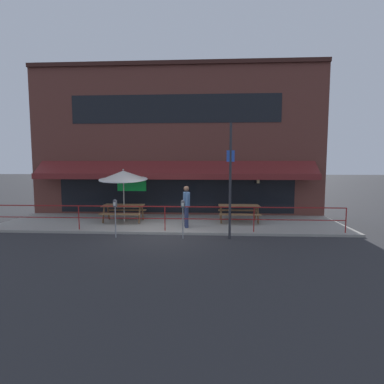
{
  "coord_description": "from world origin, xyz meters",
  "views": [
    {
      "loc": [
        1.71,
        -11.16,
        2.75
      ],
      "look_at": [
        0.99,
        1.6,
        1.5
      ],
      "focal_mm": 28.0,
      "sensor_mm": 36.0,
      "label": 1
    }
  ],
  "objects": [
    {
      "name": "patio_railing",
      "position": [
        0.0,
        0.3,
        0.8
      ],
      "size": [
        13.84,
        0.04,
        0.97
      ],
      "color": "maroon",
      "rests_on": "patio_deck"
    },
    {
      "name": "picnic_table_centre",
      "position": [
        3.05,
        2.15,
        0.71
      ],
      "size": [
        1.8,
        1.42,
        0.76
      ],
      "color": "brown",
      "rests_on": "patio_deck"
    },
    {
      "name": "parking_meter_far",
      "position": [
        0.78,
        -0.52,
        1.15
      ],
      "size": [
        0.15,
        0.16,
        1.42
      ],
      "color": "gray",
      "rests_on": "ground"
    },
    {
      "name": "ground_plane",
      "position": [
        0.0,
        0.0,
        0.0
      ],
      "size": [
        120.0,
        120.0,
        0.0
      ],
      "primitive_type": "plane",
      "color": "#2D2D30"
    },
    {
      "name": "pedestrian_walking",
      "position": [
        0.79,
        0.95,
        1.06
      ],
      "size": [
        0.31,
        0.61,
        1.71
      ],
      "color": "navy",
      "rests_on": "patio_deck"
    },
    {
      "name": "patio_umbrella_left",
      "position": [
        -2.13,
        2.07,
        2.18
      ],
      "size": [
        2.14,
        2.14,
        2.38
      ],
      "color": "#B7B2A8",
      "rests_on": "patio_deck"
    },
    {
      "name": "picnic_table_left",
      "position": [
        -2.13,
        1.95,
        0.71
      ],
      "size": [
        1.8,
        1.42,
        0.76
      ],
      "color": "brown",
      "rests_on": "patio_deck"
    },
    {
      "name": "patio_deck",
      "position": [
        0.0,
        2.0,
        0.05
      ],
      "size": [
        15.0,
        4.0,
        0.1
      ],
      "primitive_type": "cube",
      "color": "#9E998E",
      "rests_on": "ground"
    },
    {
      "name": "street_sign_pole",
      "position": [
        2.47,
        -0.45,
        2.13
      ],
      "size": [
        0.28,
        0.09,
        4.15
      ],
      "color": "#2D2D33",
      "rests_on": "ground"
    },
    {
      "name": "restaurant_building",
      "position": [
        0.0,
        4.23,
        3.85
      ],
      "size": [
        15.0,
        1.6,
        7.75
      ],
      "color": "brown",
      "rests_on": "ground"
    },
    {
      "name": "parking_meter_near",
      "position": [
        -1.71,
        -0.5,
        1.15
      ],
      "size": [
        0.15,
        0.16,
        1.42
      ],
      "color": "gray",
      "rests_on": "ground"
    }
  ]
}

